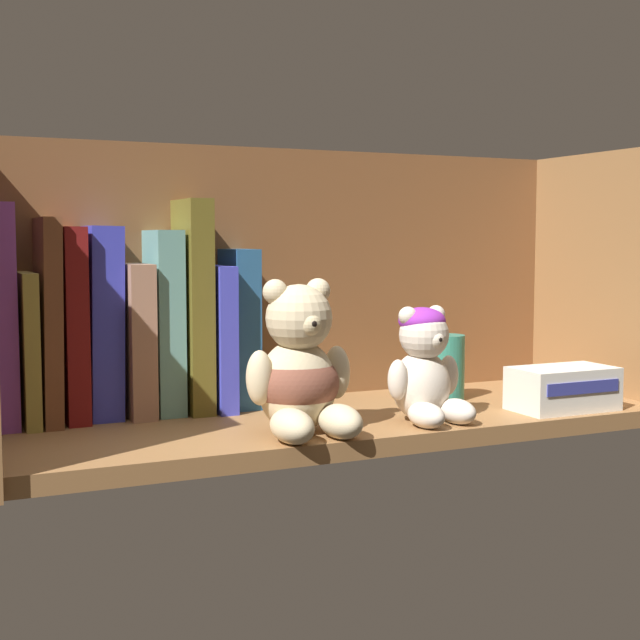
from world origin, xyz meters
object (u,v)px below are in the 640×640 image
at_px(book_2, 45,320).
at_px(pillar_candle, 446,367).
at_px(book_4, 100,322).
at_px(book_8, 212,336).
at_px(book_9, 236,327).
at_px(book_3, 69,323).
at_px(teddy_bear_smaller, 425,367).
at_px(book_1, 25,347).
at_px(book_0, 2,315).
at_px(book_5, 132,339).
at_px(book_7, 188,305).
at_px(book_6, 160,321).
at_px(teddy_bear_larger, 299,373).
at_px(small_product_box, 563,388).

relative_size(book_2, pillar_candle, 2.75).
relative_size(book_4, book_8, 1.26).
relative_size(book_2, book_9, 1.18).
distance_m(book_3, teddy_bear_smaller, 0.40).
xyz_separation_m(book_1, pillar_candle, (0.49, -0.08, -0.04)).
bearing_deg(book_2, book_0, 180.00).
xyz_separation_m(book_3, book_5, (0.07, -0.00, -0.02)).
height_order(book_0, book_1, book_0).
xyz_separation_m(book_5, book_7, (0.07, 0.00, 0.04)).
xyz_separation_m(book_6, teddy_bear_larger, (0.10, -0.18, -0.04)).
relative_size(book_0, pillar_candle, 2.93).
height_order(book_4, teddy_bear_smaller, book_4).
bearing_deg(book_4, book_8, 0.00).
bearing_deg(book_7, book_6, 180.00).
bearing_deg(teddy_bear_larger, book_9, 91.62).
bearing_deg(book_3, book_0, 180.00).
bearing_deg(book_7, book_1, 180.00).
bearing_deg(teddy_bear_smaller, teddy_bear_larger, 179.89).
bearing_deg(book_4, book_1, 180.00).
bearing_deg(book_6, book_5, -180.00).
relative_size(book_0, book_3, 1.11).
bearing_deg(book_3, book_5, -0.00).
xyz_separation_m(book_8, book_9, (0.03, -0.00, 0.01)).
xyz_separation_m(book_0, book_4, (0.10, 0.00, -0.01)).
height_order(book_4, book_5, book_4).
relative_size(book_5, book_7, 0.70).
bearing_deg(book_0, book_1, 0.00).
xyz_separation_m(book_4, book_9, (0.16, 0.00, -0.01)).
relative_size(book_6, pillar_candle, 2.59).
relative_size(book_3, book_8, 1.26).
xyz_separation_m(book_6, book_9, (0.09, -0.00, -0.01)).
relative_size(book_1, teddy_bear_smaller, 1.30).
xyz_separation_m(teddy_bear_larger, small_product_box, (0.33, -0.01, -0.04)).
bearing_deg(book_1, book_2, -0.00).
distance_m(book_9, pillar_candle, 0.27).
xyz_separation_m(book_6, pillar_candle, (0.34, -0.08, -0.06)).
bearing_deg(pillar_candle, book_1, 171.10).
height_order(book_3, book_8, book_3).
xyz_separation_m(book_1, book_8, (0.21, 0.00, 0.00)).
bearing_deg(book_1, book_7, -0.00).
bearing_deg(book_8, book_7, -180.00).
bearing_deg(teddy_bear_smaller, book_7, 139.67).
bearing_deg(book_8, book_1, 180.00).
distance_m(book_7, pillar_candle, 0.33).
height_order(book_5, teddy_bear_larger, book_5).
bearing_deg(book_1, book_6, 0.00).
height_order(book_9, teddy_bear_smaller, book_9).
xyz_separation_m(book_3, book_9, (0.19, 0.00, -0.01)).
xyz_separation_m(teddy_bear_larger, pillar_candle, (0.24, 0.10, -0.02)).
bearing_deg(book_2, book_3, 0.00).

